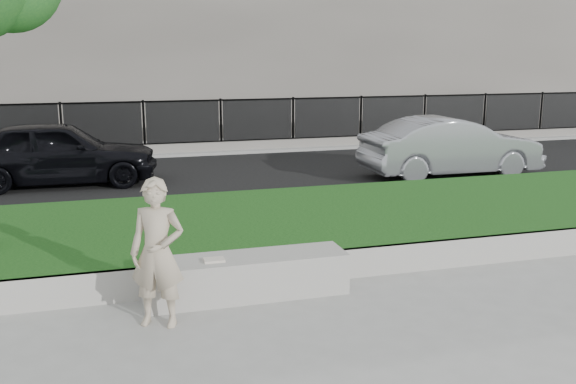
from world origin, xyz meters
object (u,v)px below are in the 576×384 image
object	(u,v)px
car_dark	(58,153)
man	(157,253)
stone_bench	(246,276)
car_silver	(451,147)
book	(214,260)

from	to	relation	value
car_dark	man	bearing A→B (deg)	-167.74
man	car_dark	world-z (taller)	man
stone_bench	car_silver	distance (m)	8.78
car_dark	car_silver	world-z (taller)	car_dark
car_dark	car_silver	distance (m)	9.00
man	book	bearing A→B (deg)	57.86
man	car_silver	world-z (taller)	man
book	car_silver	world-z (taller)	car_silver
car_dark	stone_bench	bearing A→B (deg)	-159.30
stone_bench	car_silver	bearing A→B (deg)	43.59
man	car_dark	size ratio (longest dim) A/B	0.38
stone_bench	car_silver	size ratio (longest dim) A/B	0.59
stone_bench	man	xyz separation A→B (m)	(-1.09, -0.55, 0.57)
man	car_dark	xyz separation A→B (m)	(-1.42, 8.12, -0.05)
book	car_dark	world-z (taller)	car_dark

